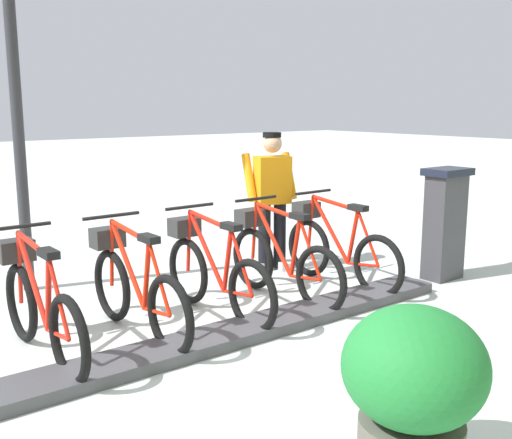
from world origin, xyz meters
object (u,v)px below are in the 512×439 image
bike_docked_3 (134,287)px  bike_docked_4 (39,306)px  worker_near_rack (272,196)px  bike_docked_0 (337,247)px  bike_docked_1 (280,258)px  bike_docked_2 (213,271)px  planter_bush (413,386)px  payment_kiosk (444,222)px  lamp_post (11,37)px

bike_docked_3 → bike_docked_4: same height
bike_docked_3 → worker_near_rack: size_ratio=1.04×
bike_docked_3 → bike_docked_0: bearing=-90.0°
bike_docked_1 → bike_docked_4: (0.00, 2.46, 0.00)m
bike_docked_4 → bike_docked_2: bearing=-90.0°
bike_docked_3 → planter_bush: bike_docked_3 is taller
bike_docked_0 → bike_docked_3: (0.00, 2.46, 0.00)m
bike_docked_0 → planter_bush: bike_docked_0 is taller
worker_near_rack → payment_kiosk: bearing=-138.8°
payment_kiosk → worker_near_rack: worker_near_rack is taller
bike_docked_0 → bike_docked_1: size_ratio=1.00×
payment_kiosk → lamp_post: 5.05m
bike_docked_3 → bike_docked_4: size_ratio=1.00×
payment_kiosk → planter_bush: size_ratio=1.32×
lamp_post → worker_near_rack: bearing=-110.1°
worker_near_rack → planter_bush: size_ratio=1.71×
bike_docked_1 → worker_near_rack: size_ratio=1.04×
payment_kiosk → bike_docked_1: 2.06m
bike_docked_2 → bike_docked_3: (0.00, 0.82, 0.00)m
payment_kiosk → planter_bush: (-2.24, 3.39, -0.12)m
planter_bush → bike_docked_0: bearing=-38.6°
bike_docked_4 → worker_near_rack: 3.28m
worker_near_rack → bike_docked_2: bearing=122.5°
worker_near_rack → lamp_post: (0.96, 2.62, 1.75)m
worker_near_rack → planter_bush: worker_near_rack is taller
bike_docked_2 → worker_near_rack: (0.93, -1.47, 0.48)m
payment_kiosk → bike_docked_3: 3.66m
worker_near_rack → lamp_post: 3.29m
bike_docked_0 → lamp_post: size_ratio=0.42×
bike_docked_1 → bike_docked_3: same height
bike_docked_0 → bike_docked_1: (0.00, 0.82, 0.00)m
planter_bush → bike_docked_2: bearing=-12.2°
payment_kiosk → bike_docked_4: payment_kiosk is taller
bike_docked_2 → bike_docked_3: bearing=90.0°
bike_docked_3 → planter_bush: size_ratio=1.77×
bike_docked_2 → planter_bush: bike_docked_2 is taller
bike_docked_3 → lamp_post: bearing=10.0°
bike_docked_0 → bike_docked_2: same height
bike_docked_4 → worker_near_rack: worker_near_rack is taller
bike_docked_4 → planter_bush: 3.00m
bike_docked_0 → worker_near_rack: (0.93, 0.17, 0.48)m
payment_kiosk → bike_docked_4: size_ratio=0.74×
bike_docked_2 → bike_docked_3: same height
payment_kiosk → bike_docked_0: size_ratio=0.74×
bike_docked_0 → planter_bush: bearing=141.4°
payment_kiosk → bike_docked_3: (0.57, 3.60, -0.24)m
bike_docked_0 → bike_docked_3: same height
bike_docked_4 → payment_kiosk: bearing=-97.4°
bike_docked_2 → worker_near_rack: size_ratio=1.04×
bike_docked_3 → bike_docked_2: bearing=-90.0°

